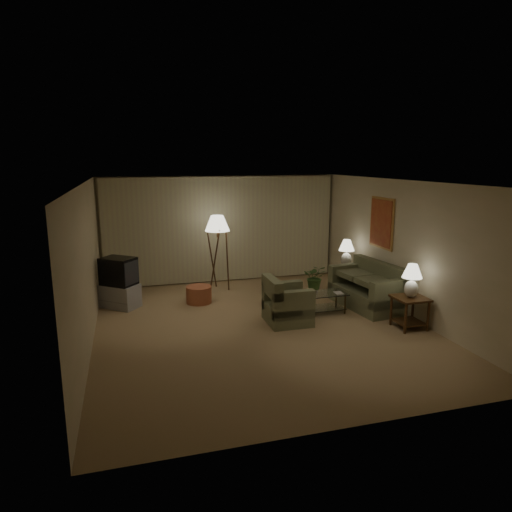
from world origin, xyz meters
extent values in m
plane|color=#9F7B58|center=(0.00, 0.00, 0.00)|extent=(7.00, 7.00, 0.00)
cube|color=beige|center=(0.00, 3.50, 1.35)|extent=(6.00, 0.04, 2.70)
cube|color=beige|center=(-3.00, 0.00, 1.35)|extent=(0.04, 7.00, 2.70)
cube|color=beige|center=(3.00, 0.00, 1.35)|extent=(0.04, 7.00, 2.70)
cube|color=white|center=(0.00, 0.00, 2.70)|extent=(6.00, 7.00, 0.04)
cube|color=beige|center=(0.00, 3.42, 1.35)|extent=(5.85, 0.12, 2.65)
cube|color=#BF8842|center=(2.98, 0.80, 1.75)|extent=(0.03, 0.90, 1.10)
cube|color=maroon|center=(2.95, 0.80, 1.75)|extent=(0.02, 0.80, 1.00)
cube|color=#6B704E|center=(2.50, 0.49, 0.20)|extent=(1.90, 1.23, 0.40)
cube|color=#6B704E|center=(0.57, 0.05, 0.19)|extent=(0.86, 0.82, 0.37)
cube|color=#371D0F|center=(2.65, -0.86, 0.58)|extent=(0.57, 0.57, 0.04)
cube|color=#371D0F|center=(2.65, -0.86, 0.12)|extent=(0.49, 0.49, 0.02)
cylinder|color=#371D0F|center=(2.41, -1.10, 0.28)|extent=(0.05, 0.05, 0.56)
cylinder|color=#371D0F|center=(2.41, -0.62, 0.28)|extent=(0.05, 0.05, 0.56)
cylinder|color=#371D0F|center=(2.89, -1.10, 0.28)|extent=(0.05, 0.05, 0.56)
cylinder|color=#371D0F|center=(2.89, -0.62, 0.28)|extent=(0.05, 0.05, 0.56)
cube|color=#371D0F|center=(2.65, 1.74, 0.58)|extent=(0.54, 0.46, 0.04)
cube|color=#371D0F|center=(2.65, 1.74, 0.12)|extent=(0.46, 0.39, 0.02)
cylinder|color=#371D0F|center=(2.43, 1.56, 0.28)|extent=(0.05, 0.05, 0.56)
cylinder|color=#371D0F|center=(2.43, 1.92, 0.28)|extent=(0.05, 0.05, 0.56)
cylinder|color=#371D0F|center=(2.87, 1.56, 0.28)|extent=(0.05, 0.05, 0.56)
cylinder|color=#371D0F|center=(2.87, 1.92, 0.28)|extent=(0.05, 0.05, 0.56)
ellipsoid|color=silver|center=(2.65, -0.86, 0.76)|extent=(0.25, 0.25, 0.32)
cylinder|color=silver|center=(2.65, -0.86, 0.95)|extent=(0.03, 0.03, 0.07)
cone|color=beige|center=(2.65, -0.86, 1.10)|extent=(0.36, 0.36, 0.25)
ellipsoid|color=silver|center=(2.65, 1.74, 0.76)|extent=(0.26, 0.26, 0.32)
cylinder|color=silver|center=(2.65, 1.74, 0.96)|extent=(0.03, 0.03, 0.07)
cone|color=beige|center=(2.65, 1.74, 1.11)|extent=(0.37, 0.37, 0.26)
cube|color=silver|center=(1.43, 0.39, 0.41)|extent=(1.01, 0.55, 0.02)
cube|color=silver|center=(1.43, 0.39, 0.10)|extent=(0.94, 0.48, 0.01)
cylinder|color=#45361B|center=(0.99, 0.19, 0.20)|extent=(0.04, 0.04, 0.40)
cylinder|color=#45361B|center=(0.99, 0.60, 0.20)|extent=(0.04, 0.04, 0.40)
cylinder|color=#45361B|center=(1.86, 0.19, 0.20)|extent=(0.04, 0.04, 0.40)
cylinder|color=#45361B|center=(1.86, 0.60, 0.20)|extent=(0.04, 0.04, 0.40)
cube|color=#979799|center=(-2.55, 1.90, 0.25)|extent=(1.25, 1.24, 0.50)
cube|color=black|center=(-2.55, 1.90, 0.79)|extent=(1.15, 1.15, 0.58)
cylinder|color=#371D0F|center=(-0.27, 2.65, 1.41)|extent=(0.04, 0.04, 0.26)
cone|color=beige|center=(-0.27, 2.65, 1.62)|extent=(0.59, 0.59, 0.37)
cylinder|color=#A55437|center=(-0.89, 1.75, 0.19)|extent=(0.71, 0.71, 0.37)
imported|color=silver|center=(1.28, 0.39, 0.48)|extent=(0.16, 0.16, 0.14)
imported|color=#41682E|center=(1.28, 0.39, 0.81)|extent=(0.57, 0.54, 0.51)
imported|color=olive|center=(1.68, 0.29, 0.42)|extent=(0.18, 0.23, 0.02)
camera|label=1|loc=(-2.32, -7.84, 3.10)|focal=32.00mm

